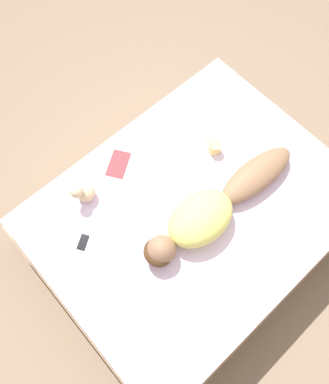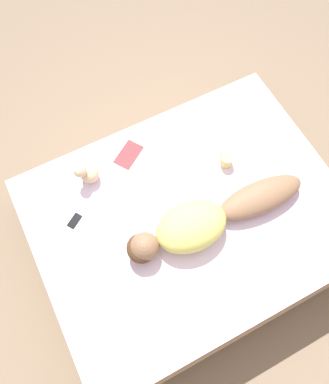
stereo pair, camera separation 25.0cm
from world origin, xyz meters
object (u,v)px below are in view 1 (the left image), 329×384
person (212,209)px  cell_phone (83,242)px  open_magazine (131,167)px  coffee_mug (215,147)px

person → cell_phone: size_ratio=8.51×
open_magazine → coffee_mug: (-0.29, -0.53, 0.04)m
coffee_mug → cell_phone: (0.08, 1.11, -0.04)m
cell_phone → person: bearing=-152.1°
person → open_magazine: size_ratio=2.48×
coffee_mug → cell_phone: bearing=85.7°
open_magazine → coffee_mug: size_ratio=4.01×
person → cell_phone: 0.86m
person → cell_phone: person is taller
cell_phone → open_magazine: bearing=-103.7°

